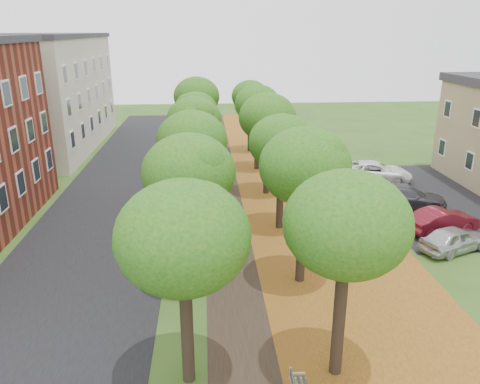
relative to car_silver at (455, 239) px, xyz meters
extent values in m
plane|color=#2D4C19|center=(-11.00, -8.34, -0.66)|extent=(120.00, 120.00, 0.00)
cube|color=black|center=(-18.50, 6.66, -0.66)|extent=(8.00, 70.00, 0.01)
cube|color=black|center=(-11.00, 6.66, -0.65)|extent=(3.20, 70.00, 0.01)
cube|color=#9C621C|center=(-6.00, 6.66, -0.65)|extent=(7.50, 70.00, 0.01)
cube|color=black|center=(2.50, 7.66, -0.66)|extent=(9.00, 16.00, 0.01)
cylinder|color=black|center=(-13.20, -8.34, 1.21)|extent=(0.40, 0.40, 3.75)
ellipsoid|color=#165512|center=(-13.20, -8.34, 4.30)|extent=(3.73, 3.73, 3.17)
cylinder|color=black|center=(-13.20, -2.34, 1.21)|extent=(0.40, 0.40, 3.75)
ellipsoid|color=#165512|center=(-13.20, -2.34, 4.30)|extent=(3.73, 3.73, 3.17)
cylinder|color=black|center=(-13.20, 3.66, 1.21)|extent=(0.40, 0.40, 3.75)
ellipsoid|color=#165512|center=(-13.20, 3.66, 4.30)|extent=(3.73, 3.73, 3.17)
cylinder|color=black|center=(-13.20, 9.66, 1.21)|extent=(0.40, 0.40, 3.75)
ellipsoid|color=#165512|center=(-13.20, 9.66, 4.30)|extent=(3.73, 3.73, 3.17)
cylinder|color=black|center=(-13.20, 15.66, 1.21)|extent=(0.40, 0.40, 3.75)
ellipsoid|color=#165512|center=(-13.20, 15.66, 4.30)|extent=(3.73, 3.73, 3.17)
cylinder|color=black|center=(-13.20, 21.66, 1.21)|extent=(0.40, 0.40, 3.75)
ellipsoid|color=#165512|center=(-13.20, 21.66, 4.30)|extent=(3.73, 3.73, 3.17)
cylinder|color=black|center=(-8.40, -8.34, 1.21)|extent=(0.40, 0.40, 3.75)
ellipsoid|color=#165512|center=(-8.40, -8.34, 4.30)|extent=(3.73, 3.73, 3.17)
cylinder|color=black|center=(-8.40, -2.34, 1.21)|extent=(0.40, 0.40, 3.75)
ellipsoid|color=#165512|center=(-8.40, -2.34, 4.30)|extent=(3.73, 3.73, 3.17)
cylinder|color=black|center=(-8.40, 3.66, 1.21)|extent=(0.40, 0.40, 3.75)
ellipsoid|color=#165512|center=(-8.40, 3.66, 4.30)|extent=(3.73, 3.73, 3.17)
cylinder|color=black|center=(-8.40, 9.66, 1.21)|extent=(0.40, 0.40, 3.75)
ellipsoid|color=#165512|center=(-8.40, 9.66, 4.30)|extent=(3.73, 3.73, 3.17)
cylinder|color=black|center=(-8.40, 15.66, 1.21)|extent=(0.40, 0.40, 3.75)
ellipsoid|color=#165512|center=(-8.40, 15.66, 4.30)|extent=(3.73, 3.73, 3.17)
cylinder|color=black|center=(-8.40, 21.66, 1.21)|extent=(0.40, 0.40, 3.75)
ellipsoid|color=#165512|center=(-8.40, 21.66, 4.30)|extent=(3.73, 3.73, 3.17)
cube|color=beige|center=(-28.00, 24.66, 4.34)|extent=(10.00, 20.00, 10.00)
cube|color=#2D2D33|center=(-28.00, 24.66, 9.54)|extent=(10.30, 20.30, 0.40)
cube|color=silver|center=(-9.78, -9.05, -0.44)|extent=(0.48, 0.07, 0.43)
cube|color=silver|center=(-9.78, -9.05, -0.05)|extent=(0.43, 0.07, 0.04)
imported|color=silver|center=(0.00, 0.00, 0.00)|extent=(4.16, 2.88, 1.32)
imported|color=maroon|center=(0.50, 2.31, 0.03)|extent=(4.39, 2.51, 1.37)
imported|color=#39383E|center=(0.00, 6.17, 0.07)|extent=(5.36, 3.08, 1.46)
imported|color=white|center=(0.00, 11.69, 0.08)|extent=(5.77, 3.66, 1.48)
camera|label=1|loc=(-12.47, -20.73, 10.02)|focal=35.00mm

